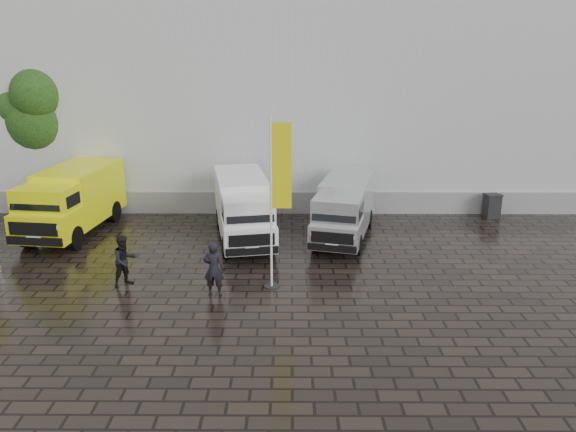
# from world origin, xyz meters

# --- Properties ---
(ground) EXTENTS (120.00, 120.00, 0.00)m
(ground) POSITION_xyz_m (0.00, 0.00, 0.00)
(ground) COLOR black
(ground) RESTS_ON ground
(exhibition_hall) EXTENTS (44.00, 16.00, 12.00)m
(exhibition_hall) POSITION_xyz_m (2.00, 16.00, 6.00)
(exhibition_hall) COLOR silver
(exhibition_hall) RESTS_ON ground
(hall_plinth) EXTENTS (44.00, 0.15, 1.00)m
(hall_plinth) POSITION_xyz_m (2.00, 7.95, 0.50)
(hall_plinth) COLOR gray
(hall_plinth) RESTS_ON ground
(van_yellow) EXTENTS (2.83, 5.81, 2.58)m
(van_yellow) POSITION_xyz_m (-8.87, 5.14, 1.29)
(van_yellow) COLOR #EAF50C
(van_yellow) RESTS_ON ground
(van_white) EXTENTS (2.87, 5.87, 2.44)m
(van_white) POSITION_xyz_m (-1.90, 4.40, 1.22)
(van_white) COLOR white
(van_white) RESTS_ON ground
(van_silver) EXTENTS (3.02, 5.60, 2.31)m
(van_silver) POSITION_xyz_m (2.06, 4.61, 1.15)
(van_silver) COLOR silver
(van_silver) RESTS_ON ground
(flagpole) EXTENTS (0.88, 0.50, 5.44)m
(flagpole) POSITION_xyz_m (-0.46, -0.10, 3.07)
(flagpole) COLOR black
(flagpole) RESTS_ON ground
(tree) EXTENTS (3.75, 3.88, 6.74)m
(tree) POSITION_xyz_m (-11.48, 9.59, 4.32)
(tree) COLOR black
(tree) RESTS_ON ground
(wheelie_bin) EXTENTS (0.72, 0.72, 1.07)m
(wheelie_bin) POSITION_xyz_m (8.86, 7.40, 0.54)
(wheelie_bin) COLOR black
(wheelie_bin) RESTS_ON ground
(person_front) EXTENTS (0.67, 0.47, 1.73)m
(person_front) POSITION_xyz_m (-2.38, -0.73, 0.87)
(person_front) COLOR black
(person_front) RESTS_ON ground
(person_tent) EXTENTS (1.01, 1.01, 1.66)m
(person_tent) POSITION_xyz_m (-5.31, 0.03, 0.83)
(person_tent) COLOR black
(person_tent) RESTS_ON ground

